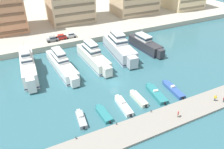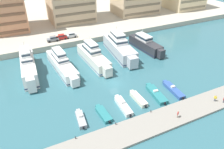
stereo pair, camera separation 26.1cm
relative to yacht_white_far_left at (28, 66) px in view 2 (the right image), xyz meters
The scene contains 23 objects.
ground_plane 24.46m from the yacht_white_far_left, 37.07° to the right, with size 400.00×400.00×0.00m, color #336670.
quay_promenade 51.16m from the yacht_white_far_left, 67.70° to the left, with size 180.00×70.00×1.99m, color #BCB29E.
pier_dock 37.16m from the yacht_white_far_left, 58.45° to the right, with size 120.00×6.11×0.54m, color gray.
yacht_white_far_left is the anchor object (origin of this frame).
yacht_white_left 9.05m from the yacht_white_far_left, 11.23° to the right, with size 5.28×20.56×7.60m.
yacht_ivory_mid_left 18.73m from the yacht_white_far_left, ahead, with size 5.04×19.48×8.14m.
yacht_silver_center_left 28.57m from the yacht_white_far_left, ahead, with size 6.53×21.36×8.82m.
yacht_charcoal_center 38.22m from the yacht_white_far_left, ahead, with size 5.05×16.93×6.78m.
motorboat_grey_far_left 25.16m from the yacht_white_far_left, 74.10° to the right, with size 2.10×5.93×1.40m.
motorboat_teal_left 27.46m from the yacht_white_far_left, 64.39° to the right, with size 2.01×6.25×0.87m.
motorboat_white_mid_left 29.68m from the yacht_white_far_left, 55.19° to the right, with size 2.03×7.61×1.62m.
motorboat_cream_center_left 31.90m from the yacht_white_far_left, 47.86° to the right, with size 1.67×6.55×1.02m.
motorboat_teal_center 35.53m from the yacht_white_far_left, 42.05° to the right, with size 2.99×8.61×1.31m.
motorboat_blue_center_right 39.60m from the yacht_white_far_left, 37.70° to the right, with size 2.36×8.22×1.33m.
car_grey_far_left 18.76m from the yacht_white_far_left, 56.30° to the left, with size 4.16×2.05×1.80m.
car_red_left 20.93m from the yacht_white_far_left, 50.05° to the left, with size 4.19×2.10×1.80m.
car_silver_mid_left 23.52m from the yacht_white_far_left, 43.29° to the left, with size 4.17×2.07×1.80m.
pedestrian_near_edge 50.74m from the yacht_white_far_left, 41.06° to the right, with size 0.65×0.25×1.68m.
pedestrian_mid_deck 48.84m from the yacht_white_far_left, 41.09° to the right, with size 0.41×0.60×1.69m.
pedestrian_far_side 41.34m from the yacht_white_far_left, 51.96° to the right, with size 0.54×0.48×1.74m.
bollard_west 29.16m from the yacht_white_far_left, 81.60° to the right, with size 0.20×0.20×0.61m.
bollard_west_mid 31.55m from the yacht_white_far_left, 66.07° to the right, with size 0.20×0.20×0.61m.
bollard_east_mid 35.86m from the yacht_white_far_left, 53.50° to the right, with size 0.20×0.20×0.61m.
Camera 2 is at (-21.36, -42.83, 32.76)m, focal length 35.00 mm.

